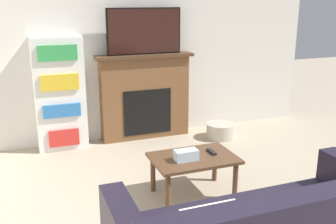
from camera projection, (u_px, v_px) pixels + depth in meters
name	position (u px, v px, depth m)	size (l,w,h in m)	color
wall_back	(114.00, 40.00, 5.17)	(5.81, 0.06, 2.70)	silver
fireplace	(145.00, 96.00, 5.38)	(1.31, 0.28, 1.16)	brown
tv	(144.00, 31.00, 5.12)	(1.00, 0.03, 0.60)	black
coffee_table	(194.00, 162.00, 3.81)	(0.81, 0.55, 0.41)	brown
tissue_box	(186.00, 155.00, 3.71)	(0.22, 0.12, 0.10)	silver
remote_control	(211.00, 152.00, 3.89)	(0.04, 0.15, 0.02)	black
bookshelf	(60.00, 94.00, 4.94)	(0.62, 0.29, 1.43)	white
storage_basket	(220.00, 131.00, 5.47)	(0.39, 0.39, 0.20)	#BCB29E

